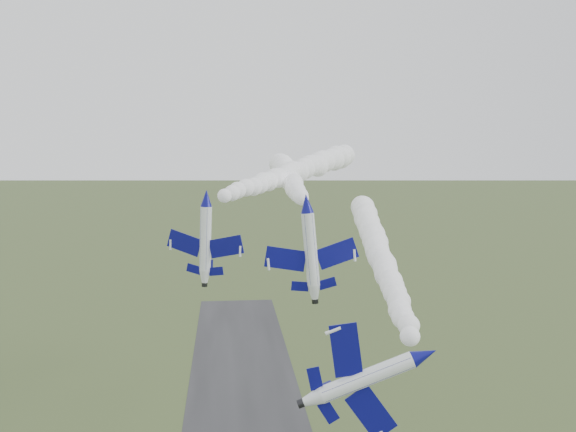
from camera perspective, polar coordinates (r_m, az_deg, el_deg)
jet_lead at (r=53.78m, az=12.11°, el=-12.00°), size 4.54×12.07×9.27m
smoke_trail_jet_lead at (r=93.16m, az=7.89°, el=-2.68°), size 10.89×76.35×4.51m
jet_pair_left at (r=76.48m, az=-7.30°, el=1.61°), size 9.76×11.15×2.91m
smoke_trail_jet_pair_left at (r=112.22m, az=1.06°, el=4.10°), size 32.94×67.00×4.79m
jet_pair_right at (r=77.34m, az=1.67°, el=1.16°), size 11.26×13.60×3.41m
smoke_trail_jet_pair_right at (r=110.08m, az=0.11°, el=3.40°), size 5.67×58.61×4.65m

